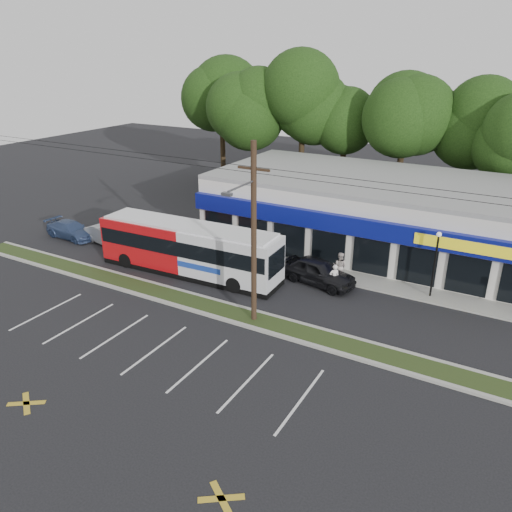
{
  "coord_description": "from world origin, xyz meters",
  "views": [
    {
      "loc": [
        15.15,
        -20.26,
        14.04
      ],
      "look_at": [
        0.87,
        5.0,
        2.04
      ],
      "focal_mm": 35.0,
      "sensor_mm": 36.0,
      "label": 1
    }
  ],
  "objects_px": {
    "car_silver": "(108,235)",
    "pedestrian_a": "(334,278)",
    "car_blue": "(71,230)",
    "utility_pole": "(250,229)",
    "pedestrian_b": "(340,266)",
    "car_dark": "(318,272)",
    "metrobus": "(189,248)",
    "lamp_post": "(436,257)"
  },
  "relations": [
    {
      "from": "lamp_post",
      "to": "pedestrian_b",
      "type": "height_order",
      "value": "lamp_post"
    },
    {
      "from": "car_silver",
      "to": "pedestrian_a",
      "type": "height_order",
      "value": "pedestrian_a"
    },
    {
      "from": "metrobus",
      "to": "car_blue",
      "type": "distance_m",
      "value": 12.53
    },
    {
      "from": "lamp_post",
      "to": "pedestrian_b",
      "type": "xyz_separation_m",
      "value": [
        -5.8,
        -0.3,
        -1.72
      ]
    },
    {
      "from": "car_silver",
      "to": "car_blue",
      "type": "bearing_deg",
      "value": 107.08
    },
    {
      "from": "car_dark",
      "to": "utility_pole",
      "type": "bearing_deg",
      "value": 178.33
    },
    {
      "from": "pedestrian_a",
      "to": "pedestrian_b",
      "type": "xyz_separation_m",
      "value": [
        -0.28,
        1.69,
        0.08
      ]
    },
    {
      "from": "lamp_post",
      "to": "car_blue",
      "type": "relative_size",
      "value": 0.91
    },
    {
      "from": "pedestrian_b",
      "to": "metrobus",
      "type": "bearing_deg",
      "value": 20.06
    },
    {
      "from": "metrobus",
      "to": "car_silver",
      "type": "xyz_separation_m",
      "value": [
        -8.75,
        1.27,
        -1.1
      ]
    },
    {
      "from": "lamp_post",
      "to": "car_dark",
      "type": "distance_m",
      "value": 7.17
    },
    {
      "from": "metrobus",
      "to": "pedestrian_a",
      "type": "bearing_deg",
      "value": 11.3
    },
    {
      "from": "utility_pole",
      "to": "pedestrian_a",
      "type": "height_order",
      "value": "utility_pole"
    },
    {
      "from": "car_silver",
      "to": "pedestrian_a",
      "type": "bearing_deg",
      "value": -75.87
    },
    {
      "from": "lamp_post",
      "to": "car_blue",
      "type": "height_order",
      "value": "lamp_post"
    },
    {
      "from": "metrobus",
      "to": "car_silver",
      "type": "bearing_deg",
      "value": 169.36
    },
    {
      "from": "car_blue",
      "to": "pedestrian_b",
      "type": "distance_m",
      "value": 21.87
    },
    {
      "from": "pedestrian_a",
      "to": "utility_pole",
      "type": "bearing_deg",
      "value": 26.88
    },
    {
      "from": "metrobus",
      "to": "car_dark",
      "type": "bearing_deg",
      "value": 15.9
    },
    {
      "from": "utility_pole",
      "to": "lamp_post",
      "type": "height_order",
      "value": "utility_pole"
    },
    {
      "from": "utility_pole",
      "to": "car_blue",
      "type": "height_order",
      "value": "utility_pole"
    },
    {
      "from": "car_silver",
      "to": "lamp_post",
      "type": "bearing_deg",
      "value": -71.87
    },
    {
      "from": "car_silver",
      "to": "pedestrian_a",
      "type": "relative_size",
      "value": 2.57
    },
    {
      "from": "pedestrian_a",
      "to": "car_dark",
      "type": "bearing_deg",
      "value": -57.55
    },
    {
      "from": "car_silver",
      "to": "pedestrian_a",
      "type": "distance_m",
      "value": 18.25
    },
    {
      "from": "utility_pole",
      "to": "pedestrian_b",
      "type": "relative_size",
      "value": 26.23
    },
    {
      "from": "car_dark",
      "to": "car_blue",
      "type": "distance_m",
      "value": 20.77
    },
    {
      "from": "car_silver",
      "to": "metrobus",
      "type": "bearing_deg",
      "value": -87.38
    },
    {
      "from": "car_dark",
      "to": "pedestrian_b",
      "type": "bearing_deg",
      "value": -25.95
    },
    {
      "from": "utility_pole",
      "to": "pedestrian_b",
      "type": "bearing_deg",
      "value": 72.63
    },
    {
      "from": "utility_pole",
      "to": "car_blue",
      "type": "xyz_separation_m",
      "value": [
        -19.27,
        4.44,
        -4.74
      ]
    },
    {
      "from": "pedestrian_b",
      "to": "car_dark",
      "type": "bearing_deg",
      "value": 49.63
    },
    {
      "from": "pedestrian_b",
      "to": "utility_pole",
      "type": "bearing_deg",
      "value": 69.18
    },
    {
      "from": "car_dark",
      "to": "pedestrian_b",
      "type": "relative_size",
      "value": 2.61
    },
    {
      "from": "car_blue",
      "to": "pedestrian_b",
      "type": "height_order",
      "value": "pedestrian_b"
    },
    {
      "from": "lamp_post",
      "to": "car_silver",
      "type": "distance_m",
      "value": 24.02
    },
    {
      "from": "car_dark",
      "to": "pedestrian_a",
      "type": "bearing_deg",
      "value": -97.67
    },
    {
      "from": "car_blue",
      "to": "pedestrian_a",
      "type": "bearing_deg",
      "value": -83.23
    },
    {
      "from": "car_silver",
      "to": "pedestrian_b",
      "type": "xyz_separation_m",
      "value": [
        17.94,
        2.73,
        0.22
      ]
    },
    {
      "from": "car_dark",
      "to": "pedestrian_a",
      "type": "xyz_separation_m",
      "value": [
        1.23,
        -0.42,
        0.02
      ]
    },
    {
      "from": "lamp_post",
      "to": "car_dark",
      "type": "relative_size",
      "value": 0.86
    },
    {
      "from": "pedestrian_a",
      "to": "pedestrian_b",
      "type": "distance_m",
      "value": 1.71
    }
  ]
}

